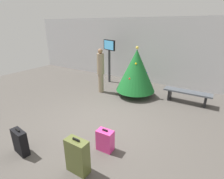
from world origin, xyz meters
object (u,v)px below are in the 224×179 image
(traveller_0, at_px, (101,70))
(suitcase_1, at_px, (20,142))
(flight_info_kiosk, at_px, (109,53))
(suitcase_3, at_px, (105,140))
(holiday_tree, at_px, (136,70))
(waiting_bench, at_px, (187,94))
(suitcase_0, at_px, (78,156))

(traveller_0, bearing_deg, suitcase_1, -80.15)
(flight_info_kiosk, bearing_deg, suitcase_3, -58.07)
(flight_info_kiosk, relative_size, suitcase_3, 3.81)
(holiday_tree, relative_size, flight_info_kiosk, 0.96)
(traveller_0, relative_size, suitcase_1, 2.97)
(traveller_0, bearing_deg, waiting_bench, 12.99)
(suitcase_0, xyz_separation_m, suitcase_3, (0.10, 0.84, -0.11))
(waiting_bench, bearing_deg, traveller_0, -167.01)
(traveller_0, height_order, suitcase_1, traveller_0)
(suitcase_1, distance_m, suitcase_3, 1.96)
(flight_info_kiosk, distance_m, suitcase_1, 5.89)
(flight_info_kiosk, bearing_deg, suitcase_0, -63.08)
(traveller_0, bearing_deg, suitcase_0, -60.39)
(holiday_tree, relative_size, waiting_bench, 1.20)
(holiday_tree, height_order, waiting_bench, holiday_tree)
(traveller_0, distance_m, suitcase_3, 3.93)
(waiting_bench, bearing_deg, holiday_tree, -169.01)
(holiday_tree, distance_m, suitcase_0, 4.45)
(holiday_tree, relative_size, traveller_0, 1.08)
(suitcase_0, relative_size, suitcase_3, 1.41)
(waiting_bench, relative_size, suitcase_0, 2.17)
(holiday_tree, bearing_deg, waiting_bench, 10.99)
(suitcase_1, bearing_deg, waiting_bench, 61.50)
(traveller_0, relative_size, suitcase_0, 2.42)
(flight_info_kiosk, xyz_separation_m, suitcase_3, (2.81, -4.50, -1.23))
(flight_info_kiosk, distance_m, suitcase_3, 5.45)
(suitcase_3, bearing_deg, flight_info_kiosk, 121.93)
(flight_info_kiosk, distance_m, suitcase_0, 6.09)
(flight_info_kiosk, height_order, suitcase_3, flight_info_kiosk)
(traveller_0, xyz_separation_m, suitcase_1, (0.73, -4.22, -0.72))
(suitcase_1, bearing_deg, suitcase_3, 35.61)
(holiday_tree, height_order, suitcase_1, holiday_tree)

